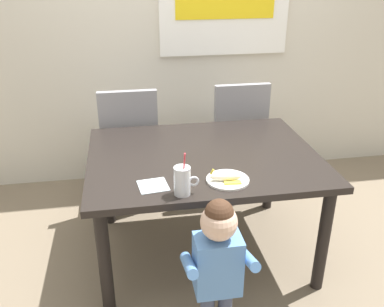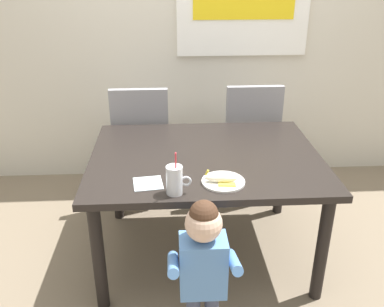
{
  "view_description": "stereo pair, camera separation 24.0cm",
  "coord_description": "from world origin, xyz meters",
  "px_view_note": "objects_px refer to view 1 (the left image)",
  "views": [
    {
      "loc": [
        -0.46,
        -2.25,
        1.79
      ],
      "look_at": [
        -0.09,
        -0.11,
        0.78
      ],
      "focal_mm": 39.1,
      "sensor_mm": 36.0,
      "label": 1
    },
    {
      "loc": [
        -0.22,
        -2.28,
        1.79
      ],
      "look_at": [
        -0.09,
        -0.11,
        0.78
      ],
      "focal_mm": 39.1,
      "sensor_mm": 36.0,
      "label": 2
    }
  ],
  "objects_px": {
    "dining_table": "(203,167)",
    "snack_plate": "(228,180)",
    "paper_napkin": "(153,186)",
    "dining_chair_left": "(130,140)",
    "dining_chair_right": "(236,132)",
    "peeled_banana": "(227,177)",
    "toddler_standing": "(218,258)",
    "milk_cup": "(182,182)"
  },
  "relations": [
    {
      "from": "milk_cup",
      "to": "snack_plate",
      "type": "distance_m",
      "value": 0.28
    },
    {
      "from": "dining_chair_right",
      "to": "milk_cup",
      "type": "bearing_deg",
      "value": 62.87
    },
    {
      "from": "dining_chair_right",
      "to": "peeled_banana",
      "type": "relative_size",
      "value": 5.53
    },
    {
      "from": "dining_table",
      "to": "dining_chair_left",
      "type": "relative_size",
      "value": 1.44
    },
    {
      "from": "milk_cup",
      "to": "peeled_banana",
      "type": "xyz_separation_m",
      "value": [
        0.25,
        0.08,
        -0.04
      ]
    },
    {
      "from": "peeled_banana",
      "to": "paper_napkin",
      "type": "relative_size",
      "value": 1.16
    },
    {
      "from": "dining_chair_left",
      "to": "milk_cup",
      "type": "relative_size",
      "value": 3.89
    },
    {
      "from": "toddler_standing",
      "to": "peeled_banana",
      "type": "distance_m",
      "value": 0.45
    },
    {
      "from": "dining_chair_right",
      "to": "milk_cup",
      "type": "distance_m",
      "value": 1.37
    },
    {
      "from": "dining_table",
      "to": "milk_cup",
      "type": "distance_m",
      "value": 0.51
    },
    {
      "from": "toddler_standing",
      "to": "paper_napkin",
      "type": "height_order",
      "value": "toddler_standing"
    },
    {
      "from": "dining_chair_left",
      "to": "dining_chair_right",
      "type": "xyz_separation_m",
      "value": [
        0.85,
        0.03,
        0.0
      ]
    },
    {
      "from": "dining_chair_right",
      "to": "snack_plate",
      "type": "relative_size",
      "value": 4.17
    },
    {
      "from": "dining_table",
      "to": "toddler_standing",
      "type": "bearing_deg",
      "value": -95.72
    },
    {
      "from": "dining_chair_right",
      "to": "milk_cup",
      "type": "height_order",
      "value": "milk_cup"
    },
    {
      "from": "milk_cup",
      "to": "snack_plate",
      "type": "relative_size",
      "value": 1.07
    },
    {
      "from": "milk_cup",
      "to": "dining_chair_left",
      "type": "bearing_deg",
      "value": 101.32
    },
    {
      "from": "paper_napkin",
      "to": "dining_chair_left",
      "type": "bearing_deg",
      "value": 95.09
    },
    {
      "from": "dining_table",
      "to": "paper_napkin",
      "type": "height_order",
      "value": "paper_napkin"
    },
    {
      "from": "dining_table",
      "to": "snack_plate",
      "type": "bearing_deg",
      "value": -79.99
    },
    {
      "from": "dining_table",
      "to": "peeled_banana",
      "type": "xyz_separation_m",
      "value": [
        0.05,
        -0.37,
        0.12
      ]
    },
    {
      "from": "toddler_standing",
      "to": "snack_plate",
      "type": "distance_m",
      "value": 0.45
    },
    {
      "from": "dining_chair_left",
      "to": "milk_cup",
      "type": "distance_m",
      "value": 1.22
    },
    {
      "from": "snack_plate",
      "to": "paper_napkin",
      "type": "height_order",
      "value": "snack_plate"
    },
    {
      "from": "milk_cup",
      "to": "peeled_banana",
      "type": "distance_m",
      "value": 0.26
    },
    {
      "from": "toddler_standing",
      "to": "paper_napkin",
      "type": "relative_size",
      "value": 5.59
    },
    {
      "from": "dining_chair_right",
      "to": "dining_table",
      "type": "bearing_deg",
      "value": 60.76
    },
    {
      "from": "dining_chair_left",
      "to": "toddler_standing",
      "type": "height_order",
      "value": "dining_chair_left"
    },
    {
      "from": "dining_chair_left",
      "to": "paper_napkin",
      "type": "height_order",
      "value": "dining_chair_left"
    },
    {
      "from": "dining_chair_left",
      "to": "milk_cup",
      "type": "height_order",
      "value": "milk_cup"
    },
    {
      "from": "dining_chair_left",
      "to": "toddler_standing",
      "type": "distance_m",
      "value": 1.5
    },
    {
      "from": "dining_table",
      "to": "milk_cup",
      "type": "relative_size",
      "value": 5.61
    },
    {
      "from": "dining_chair_right",
      "to": "dining_chair_left",
      "type": "bearing_deg",
      "value": 1.72
    },
    {
      "from": "peeled_banana",
      "to": "milk_cup",
      "type": "bearing_deg",
      "value": -161.66
    },
    {
      "from": "dining_chair_left",
      "to": "dining_table",
      "type": "bearing_deg",
      "value": 120.75
    },
    {
      "from": "peeled_banana",
      "to": "dining_chair_right",
      "type": "bearing_deg",
      "value": 71.8
    },
    {
      "from": "dining_table",
      "to": "paper_napkin",
      "type": "xyz_separation_m",
      "value": [
        -0.33,
        -0.34,
        0.09
      ]
    },
    {
      "from": "dining_chair_left",
      "to": "dining_chair_right",
      "type": "distance_m",
      "value": 0.85
    },
    {
      "from": "dining_table",
      "to": "dining_chair_right",
      "type": "relative_size",
      "value": 1.44
    },
    {
      "from": "milk_cup",
      "to": "dining_chair_right",
      "type": "bearing_deg",
      "value": 62.87
    },
    {
      "from": "peeled_banana",
      "to": "toddler_standing",
      "type": "bearing_deg",
      "value": -108.81
    },
    {
      "from": "dining_chair_left",
      "to": "dining_chair_right",
      "type": "relative_size",
      "value": 1.0
    }
  ]
}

